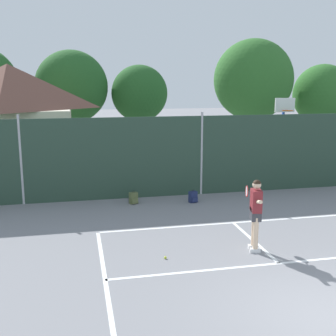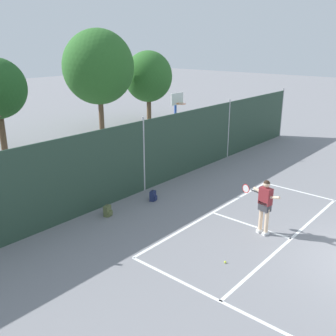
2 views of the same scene
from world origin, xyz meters
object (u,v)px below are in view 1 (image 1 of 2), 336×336
at_px(backpack_olive, 134,198).
at_px(tennis_player, 256,209).
at_px(tennis_ball, 165,258).
at_px(basketball_hoop, 283,127).
at_px(backpack_navy, 193,197).

bearing_deg(backpack_olive, tennis_player, -63.26).
xyz_separation_m(tennis_ball, backpack_olive, (-0.12, 4.92, 0.16)).
relative_size(basketball_hoop, backpack_navy, 7.67).
relative_size(tennis_player, backpack_navy, 4.01).
distance_m(tennis_player, backpack_navy, 4.68).
bearing_deg(tennis_player, backpack_olive, 116.74).
height_order(backpack_olive, backpack_navy, same).
distance_m(tennis_ball, backpack_olive, 4.92).
bearing_deg(backpack_navy, basketball_hoop, 30.00).
bearing_deg(tennis_player, backpack_navy, 94.36).
bearing_deg(backpack_olive, basketball_hoop, 19.77).
bearing_deg(tennis_player, basketball_hoop, 58.86).
bearing_deg(basketball_hoop, backpack_navy, -150.00).
xyz_separation_m(tennis_player, backpack_olive, (-2.45, 4.86, -0.92)).
distance_m(basketball_hoop, backpack_navy, 5.91).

